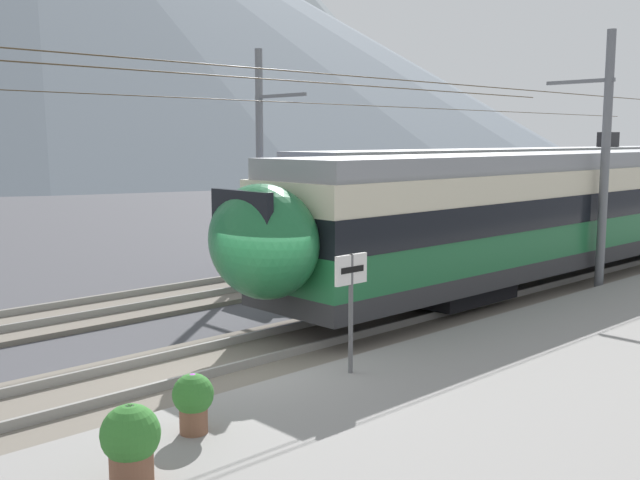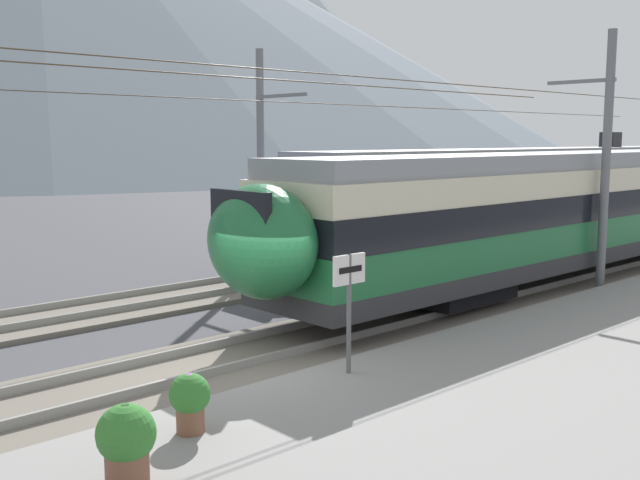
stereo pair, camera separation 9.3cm
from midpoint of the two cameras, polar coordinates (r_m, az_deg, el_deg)
name	(u,v)px [view 2 (the right image)]	position (r m, az deg, el deg)	size (l,w,h in m)	color
ground_plane	(246,380)	(13.49, -5.50, -10.63)	(400.00, 400.00, 0.00)	#424247
platform_slab	(494,464)	(10.09, 13.46, -16.36)	(120.00, 8.31, 0.34)	gray
track_near	(214,364)	(14.23, -7.92, -9.41)	(120.00, 3.00, 0.28)	#6B6359
track_far	(82,313)	(18.92, -17.69, -5.36)	(120.00, 3.00, 0.28)	#6B6359
train_near_platform	(605,202)	(25.58, 21.12, 2.74)	(29.61, 2.90, 4.27)	#2D2D30
train_far_track	(553,185)	(33.91, 17.51, 4.03)	(31.73, 2.93, 4.27)	#2D2D30
catenary_mast_mid	(602,157)	(21.69, 20.94, 6.00)	(41.00, 1.98, 7.13)	slate
catenary_mast_far_side	(264,155)	(23.87, -4.23, 6.51)	(41.00, 2.34, 7.05)	slate
platform_sign	(349,286)	(12.35, 2.46, -3.57)	(0.70, 0.08, 2.02)	#59595B
potted_plant_platform_edge	(126,439)	(9.00, -14.36, -14.60)	(0.69, 0.69, 0.94)	brown
potted_plant_by_shelter	(190,398)	(10.28, -9.70, -11.88)	(0.56, 0.56, 0.82)	brown
mountain_central_peak	(39,5)	(169.46, -20.75, 16.54)	(216.97, 216.97, 62.77)	slate
mountain_right_ridge	(197,5)	(219.21, -9.42, 17.36)	(145.06, 145.06, 81.94)	slate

